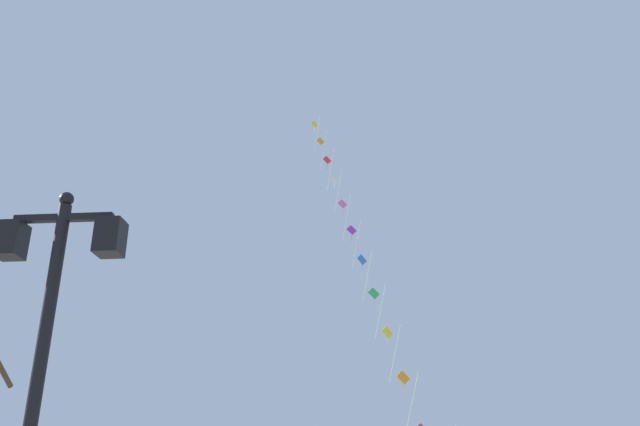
# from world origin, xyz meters

# --- Properties ---
(twin_lantern_lamp_post) EXTENTS (1.41, 0.28, 4.61)m
(twin_lantern_lamp_post) POSITION_xyz_m (-2.63, 6.27, 3.20)
(twin_lantern_lamp_post) COLOR black
(twin_lantern_lamp_post) RESTS_ON ground_plane
(kite_train) EXTENTS (4.36, 11.29, 17.16)m
(kite_train) POSITION_xyz_m (0.34, 20.88, 8.96)
(kite_train) COLOR brown
(kite_train) RESTS_ON ground_plane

